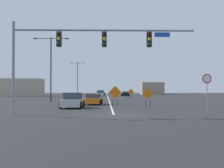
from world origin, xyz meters
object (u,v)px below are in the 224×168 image
object	(u,v)px
street_lamp_mid_left	(78,76)
construction_sign_median_near	(148,95)
stop_sign	(207,85)
construction_sign_left_lane	(131,92)
car_silver_near	(73,101)
car_orange_mid	(93,99)
street_lamp_far_right	(51,63)
car_black_distant	(125,94)
car_red_passing	(101,93)
traffic_signal_assembly	(80,45)
construction_sign_left_shoulder	(115,93)
car_white_approaching	(100,93)

from	to	relation	value
street_lamp_mid_left	construction_sign_median_near	distance (m)	54.43
stop_sign	street_lamp_mid_left	xyz separation A→B (m)	(-16.08, 57.08, 3.40)
construction_sign_left_lane	car_silver_near	world-z (taller)	construction_sign_left_lane
street_lamp_mid_left	car_orange_mid	bearing A→B (deg)	-82.10
street_lamp_mid_left	car_silver_near	size ratio (longest dim) A/B	2.37
street_lamp_far_right	construction_sign_left_lane	distance (m)	19.00
car_black_distant	car_red_passing	size ratio (longest dim) A/B	1.05
traffic_signal_assembly	car_black_distant	xyz separation A→B (m)	(6.81, 50.94, -4.35)
street_lamp_mid_left	construction_sign_left_shoulder	xyz separation A→B (m)	(8.93, -49.41, -4.16)
car_black_distant	car_red_passing	bearing A→B (deg)	109.39
construction_sign_left_shoulder	construction_sign_median_near	world-z (taller)	construction_sign_left_shoulder
construction_sign_left_shoulder	car_red_passing	bearing A→B (deg)	92.28
car_black_distant	car_orange_mid	bearing A→B (deg)	-99.57
construction_sign_left_shoulder	car_silver_near	world-z (taller)	construction_sign_left_shoulder
street_lamp_far_right	car_white_approaching	xyz separation A→B (m)	(6.08, 33.96, -4.67)
car_silver_near	car_white_approaching	bearing A→B (deg)	87.76
stop_sign	street_lamp_mid_left	size ratio (longest dim) A/B	0.32
traffic_signal_assembly	car_red_passing	distance (m)	69.06
construction_sign_median_near	car_white_approaching	size ratio (longest dim) A/B	0.44
car_silver_near	construction_sign_left_lane	bearing A→B (deg)	72.60
car_red_passing	car_orange_mid	bearing A→B (deg)	-90.09
traffic_signal_assembly	car_black_distant	distance (m)	51.58
street_lamp_far_right	construction_sign_median_near	bearing A→B (deg)	-45.89
street_lamp_mid_left	construction_sign_median_near	bearing A→B (deg)	-77.31
car_silver_near	car_white_approaching	distance (m)	45.48
street_lamp_far_right	car_orange_mid	world-z (taller)	street_lamp_far_right
construction_sign_median_near	car_black_distant	size ratio (longest dim) A/B	0.44
car_red_passing	car_black_distant	bearing A→B (deg)	-70.61
traffic_signal_assembly	car_black_distant	size ratio (longest dim) A/B	2.99
car_red_passing	construction_sign_left_lane	bearing A→B (deg)	-80.45
traffic_signal_assembly	car_red_passing	size ratio (longest dim) A/B	3.14
car_orange_mid	car_silver_near	distance (m)	5.91
car_black_distant	car_silver_near	size ratio (longest dim) A/B	1.08
construction_sign_left_shoulder	car_white_approaching	world-z (taller)	construction_sign_left_shoulder
car_white_approaching	car_black_distant	bearing A→B (deg)	-15.04
car_silver_near	car_white_approaching	size ratio (longest dim) A/B	0.92
traffic_signal_assembly	street_lamp_far_right	distance (m)	19.54
stop_sign	car_white_approaching	size ratio (longest dim) A/B	0.70
street_lamp_mid_left	construction_sign_left_lane	size ratio (longest dim) A/B	5.05
car_black_distant	car_white_approaching	xyz separation A→B (m)	(-6.40, 1.72, 0.07)
street_lamp_mid_left	car_silver_near	bearing A→B (deg)	-84.83
traffic_signal_assembly	construction_sign_left_shoulder	distance (m)	11.34
street_lamp_mid_left	construction_sign_left_lane	world-z (taller)	street_lamp_mid_left
construction_sign_left_lane	street_lamp_mid_left	bearing A→B (deg)	115.06
street_lamp_far_right	construction_sign_left_lane	size ratio (longest dim) A/B	4.78
construction_sign_left_shoulder	car_black_distant	distance (m)	40.75
construction_sign_left_lane	car_red_passing	distance (m)	36.83
construction_sign_left_shoulder	car_silver_near	bearing A→B (deg)	-142.75
construction_sign_left_shoulder	car_white_approaching	size ratio (longest dim) A/B	0.50
car_black_distant	street_lamp_mid_left	bearing A→B (deg)	145.57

